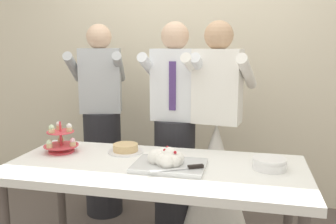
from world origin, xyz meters
name	(u,v)px	position (x,y,z in m)	size (l,w,h in m)	color
rear_wall	(193,49)	(0.00, 1.43, 1.45)	(5.20, 0.10, 2.90)	beige
dessert_table	(155,177)	(0.00, 0.00, 0.70)	(1.80, 0.80, 0.78)	white
cupcake_stand	(61,141)	(-0.68, 0.12, 0.85)	(0.23, 0.23, 0.21)	#D83F4C
main_cake_tray	(168,160)	(0.09, -0.02, 0.82)	(0.42, 0.33, 0.12)	silver
plate_stack	(270,164)	(0.67, 0.08, 0.81)	(0.20, 0.20, 0.07)	white
round_cake	(126,149)	(-0.26, 0.21, 0.80)	(0.24, 0.24, 0.06)	white
person_groom	(175,141)	(-0.02, 0.68, 0.75)	(0.47, 0.50, 1.66)	#232328
person_bride	(216,166)	(0.31, 0.63, 0.58)	(0.56, 0.56, 1.66)	white
person_guest	(102,131)	(-0.70, 0.85, 0.75)	(0.57, 0.59, 1.66)	#232328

